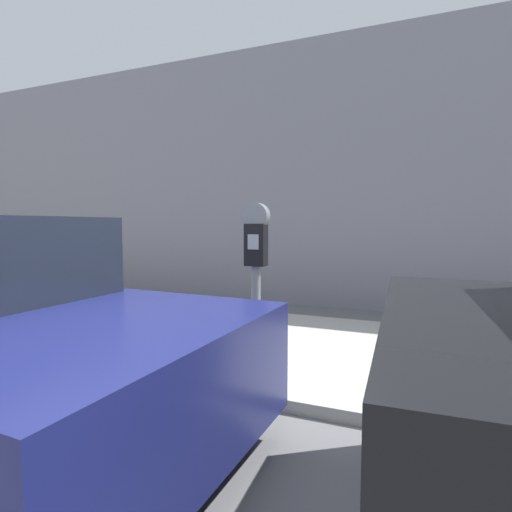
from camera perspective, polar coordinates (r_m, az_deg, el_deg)
name	(u,v)px	position (r m, az deg, el deg)	size (l,w,h in m)	color
ground_plane	(163,454)	(2.82, -13.17, -25.85)	(60.00, 60.00, 0.00)	slate
sidewalk	(278,346)	(4.62, 3.19, -12.73)	(24.00, 2.80, 0.10)	#ADAAA3
building_facade	(330,175)	(7.07, 10.55, 11.32)	(24.00, 0.30, 4.53)	gray
parking_meter	(256,262)	(3.40, 0.00, -0.91)	(0.23, 0.13, 1.50)	slate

